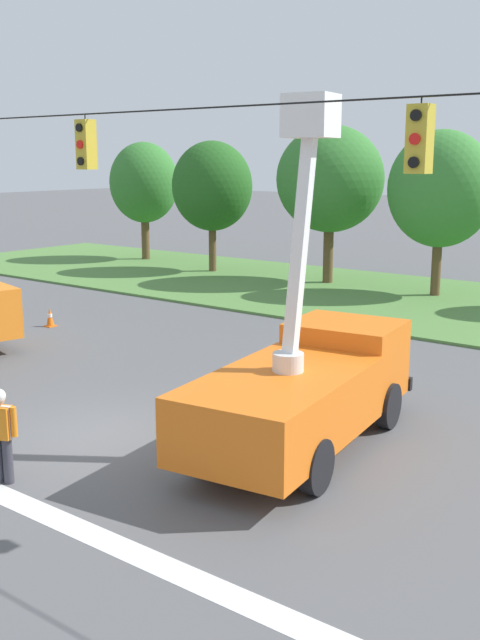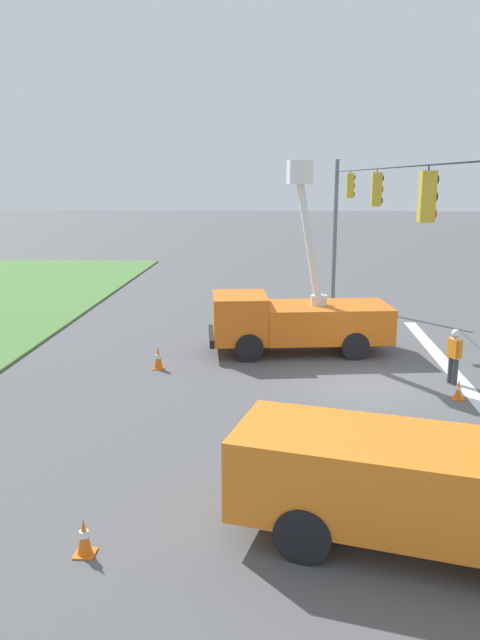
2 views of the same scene
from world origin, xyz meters
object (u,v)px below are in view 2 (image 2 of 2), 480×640
at_px(utility_truck_bucket_lift, 296,317).
at_px(utility_truck_support_near, 421,483).
at_px(traffic_cone_near_bucket, 84,537).
at_px(traffic_cone_foreground_left, 376,305).
at_px(traffic_cone_foreground_right, 158,358).
at_px(road_worker, 454,353).
at_px(traffic_cone_mid_left, 459,390).

height_order(utility_truck_bucket_lift, utility_truck_support_near, utility_truck_bucket_lift).
xyz_separation_m(utility_truck_bucket_lift, utility_truck_support_near, (-12.47, -1.87, -0.10)).
height_order(utility_truck_bucket_lift, traffic_cone_near_bucket, utility_truck_bucket_lift).
height_order(traffic_cone_foreground_left, traffic_cone_foreground_right, traffic_cone_foreground_left).
xyz_separation_m(utility_truck_bucket_lift, road_worker, (-3.35, -4.87, -0.34)).
bearing_deg(traffic_cone_near_bucket, utility_truck_support_near, -84.23).
distance_m(utility_truck_bucket_lift, traffic_cone_mid_left, 6.76).
relative_size(road_worker, traffic_cone_mid_left, 3.03).
distance_m(utility_truck_bucket_lift, traffic_cone_foreground_right, 5.36).
relative_size(utility_truck_support_near, traffic_cone_foreground_right, 8.77).
relative_size(utility_truck_support_near, traffic_cone_mid_left, 11.72).
bearing_deg(traffic_cone_near_bucket, utility_truck_bucket_lift, -16.73).
bearing_deg(traffic_cone_foreground_left, utility_truck_bucket_lift, 149.83).
bearing_deg(utility_truck_support_near, traffic_cone_mid_left, -19.99).
bearing_deg(traffic_cone_near_bucket, road_worker, -42.17).
relative_size(traffic_cone_foreground_right, traffic_cone_mid_left, 1.34).
bearing_deg(traffic_cone_foreground_right, road_worker, -95.50).
distance_m(road_worker, traffic_cone_mid_left, 1.61).
distance_m(utility_truck_support_near, traffic_cone_foreground_left, 19.48).
bearing_deg(traffic_cone_foreground_left, traffic_cone_mid_left, -176.68).
relative_size(traffic_cone_foreground_right, traffic_cone_near_bucket, 1.14).
xyz_separation_m(utility_truck_bucket_lift, traffic_cone_near_bucket, (-13.05, 3.92, -1.00)).
bearing_deg(traffic_cone_near_bucket, traffic_cone_mid_left, -46.04).
bearing_deg(traffic_cone_mid_left, traffic_cone_near_bucket, 133.96).
xyz_separation_m(utility_truck_support_near, traffic_cone_near_bucket, (-0.59, 5.79, -0.91)).
xyz_separation_m(traffic_cone_foreground_left, traffic_cone_foreground_right, (-9.30, 8.68, -0.01)).
distance_m(utility_truck_bucket_lift, traffic_cone_foreground_left, 8.01).
distance_m(traffic_cone_foreground_left, traffic_cone_near_bucket, 21.45).
relative_size(traffic_cone_foreground_left, traffic_cone_foreground_right, 1.01).
xyz_separation_m(road_worker, traffic_cone_foreground_right, (0.92, 9.56, -0.61)).
distance_m(road_worker, traffic_cone_foreground_right, 9.62).
height_order(traffic_cone_foreground_right, traffic_cone_near_bucket, traffic_cone_foreground_right).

